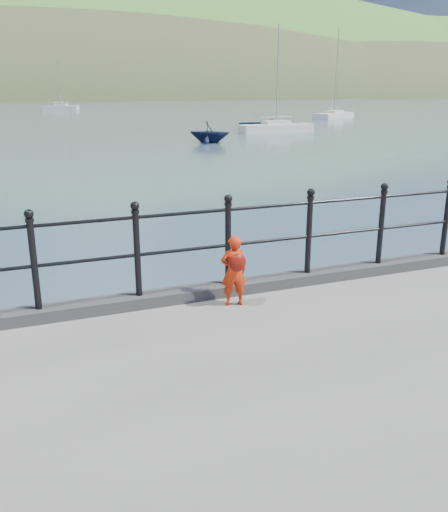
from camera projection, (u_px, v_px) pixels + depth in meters
name	position (u px, v px, depth m)	size (l,w,h in m)	color
ground	(184.00, 363.00, 7.48)	(600.00, 600.00, 0.00)	#2D4251
kerb	(185.00, 294.00, 7.03)	(60.00, 0.30, 0.15)	#28282B
railing	(184.00, 239.00, 6.80)	(18.11, 0.11, 1.20)	black
far_shore	(108.00, 150.00, 240.48)	(830.00, 200.00, 156.00)	#333A21
child	(234.00, 270.00, 6.74)	(0.36, 0.32, 0.90)	red
launch_blue	(272.00, 125.00, 46.99)	(3.97, 5.57, 1.15)	navy
launch_navy	(209.00, 132.00, 37.10)	(2.41, 2.79, 1.47)	#0E1532
sailboat_deep	(61.00, 108.00, 92.82)	(6.01, 4.00, 8.65)	beige
sailboat_far	(334.00, 116.00, 66.87)	(7.54, 5.93, 10.74)	silver
sailboat_near	(276.00, 129.00, 45.76)	(6.41, 1.89, 8.75)	silver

